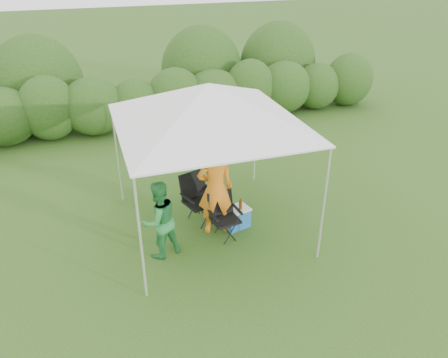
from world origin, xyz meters
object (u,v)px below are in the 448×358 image
object	(u,v)px
man	(215,189)
canopy	(209,105)
cooler	(237,217)
woman	(159,220)
chair_right	(223,213)
chair_left	(197,195)

from	to	relation	value
man	canopy	bearing A→B (deg)	-62.37
man	cooler	size ratio (longest dim) A/B	3.25
cooler	woman	bearing A→B (deg)	179.09
cooler	canopy	bearing A→B (deg)	145.45
chair_right	chair_left	bearing A→B (deg)	108.17
canopy	woman	world-z (taller)	canopy
chair_right	woman	xyz separation A→B (m)	(-1.22, -0.21, 0.23)
man	chair_right	bearing A→B (deg)	122.83
cooler	man	bearing A→B (deg)	163.05
chair_right	man	xyz separation A→B (m)	(-0.09, 0.19, 0.41)
chair_right	man	world-z (taller)	man
chair_right	cooler	distance (m)	0.47
chair_right	man	distance (m)	0.47
canopy	chair_right	bearing A→B (deg)	-67.38
chair_left	man	distance (m)	0.63
chair_left	man	world-z (taller)	man
chair_left	chair_right	bearing A→B (deg)	-82.43
chair_right	cooler	xyz separation A→B (m)	(0.33, 0.18, -0.28)
canopy	man	xyz separation A→B (m)	(0.05, -0.15, -1.56)
chair_right	cooler	size ratio (longest dim) A/B	1.55
man	woman	world-z (taller)	man
canopy	cooler	xyz separation A→B (m)	(0.47, -0.17, -2.26)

